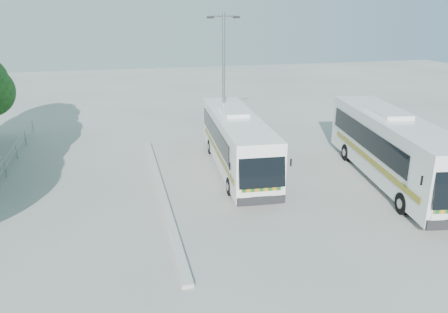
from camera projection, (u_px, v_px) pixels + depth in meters
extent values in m
plane|color=#AAAAA4|center=(216.00, 204.00, 19.86)|extent=(100.00, 100.00, 0.00)
cube|color=#B2B2AD|center=(161.00, 191.00, 21.15)|extent=(0.40, 16.00, 0.15)
cylinder|color=gray|center=(30.00, 130.00, 30.28)|extent=(0.06, 0.06, 1.00)
cube|color=white|center=(237.00, 140.00, 23.69)|extent=(2.95, 10.77, 2.70)
cube|color=black|center=(262.00, 168.00, 18.59)|extent=(2.06, 0.55, 1.72)
cube|color=black|center=(215.00, 133.00, 23.89)|extent=(0.64, 8.49, 0.98)
cube|color=black|center=(255.00, 131.00, 24.26)|extent=(0.64, 8.49, 0.98)
cube|color=#0B4D1D|center=(217.00, 152.00, 23.41)|extent=(0.67, 9.20, 0.25)
cylinder|color=black|center=(230.00, 186.00, 20.68)|extent=(0.33, 0.90, 0.89)
cylinder|color=black|center=(271.00, 184.00, 21.01)|extent=(0.33, 0.90, 0.89)
cylinder|color=black|center=(211.00, 147.00, 26.72)|extent=(0.33, 0.90, 0.89)
cylinder|color=black|center=(242.00, 145.00, 27.05)|extent=(0.33, 0.90, 0.89)
cube|color=silver|center=(393.00, 147.00, 22.01)|extent=(4.41, 11.97, 2.98)
cube|color=black|center=(365.00, 137.00, 22.36)|extent=(1.65, 9.25, 1.08)
cube|color=black|center=(412.00, 136.00, 22.53)|extent=(1.65, 9.25, 1.08)
cube|color=#0B4D20|center=(370.00, 160.00, 21.82)|extent=(1.76, 10.02, 0.27)
cylinder|color=black|center=(403.00, 204.00, 18.75)|extent=(0.46, 1.01, 0.98)
cylinder|color=black|center=(347.00, 152.00, 25.50)|extent=(0.46, 1.01, 0.98)
cylinder|color=black|center=(383.00, 151.00, 25.65)|extent=(0.46, 1.01, 0.98)
cylinder|color=gray|center=(224.00, 85.00, 26.19)|extent=(0.19, 0.19, 8.25)
cylinder|color=gray|center=(224.00, 16.00, 24.94)|extent=(1.64, 0.39, 0.08)
cube|color=black|center=(210.00, 17.00, 24.62)|extent=(0.39, 0.25, 0.12)
cube|color=black|center=(237.00, 17.00, 25.28)|extent=(0.39, 0.25, 0.12)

